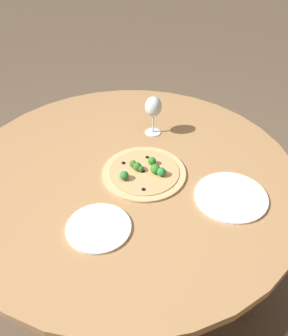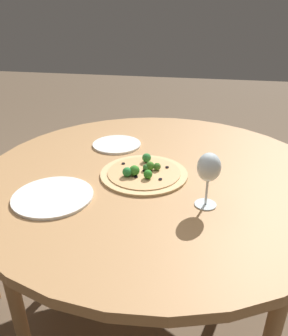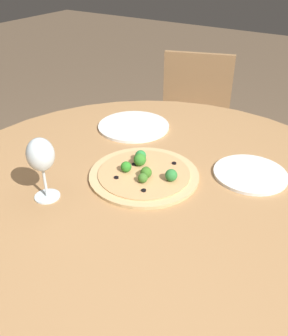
% 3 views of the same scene
% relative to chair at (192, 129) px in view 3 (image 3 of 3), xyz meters
% --- Properties ---
extents(dining_table, '(1.38, 1.38, 0.77)m').
position_rel_chair_xyz_m(dining_table, '(-0.33, 0.97, 0.23)').
color(dining_table, '#A87A4C').
rests_on(dining_table, ground_plane).
extents(chair, '(0.51, 0.51, 0.88)m').
position_rel_chair_xyz_m(chair, '(0.00, 0.00, 0.00)').
color(chair, '#997047').
rests_on(chair, ground_plane).
extents(pizza, '(0.34, 0.34, 0.05)m').
position_rel_chair_xyz_m(pizza, '(-0.28, 0.93, 0.30)').
color(pizza, tan).
rests_on(pizza, dining_table).
extents(wine_glass, '(0.08, 0.08, 0.19)m').
position_rel_chair_xyz_m(wine_glass, '(-0.11, 1.17, 0.42)').
color(wine_glass, silver).
rests_on(wine_glass, dining_table).
extents(plate_near, '(0.27, 0.27, 0.01)m').
position_rel_chair_xyz_m(plate_near, '(-0.06, 0.66, 0.29)').
color(plate_near, white).
rests_on(plate_near, dining_table).
extents(plate_far, '(0.23, 0.23, 0.01)m').
position_rel_chair_xyz_m(plate_far, '(-0.55, 0.75, 0.29)').
color(plate_far, white).
rests_on(plate_far, dining_table).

